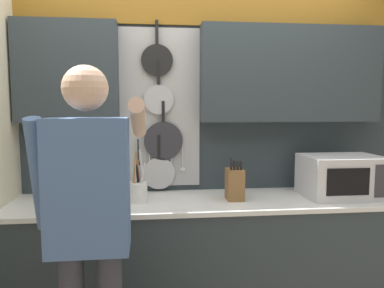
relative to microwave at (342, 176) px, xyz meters
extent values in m
cube|color=#2D383D|center=(-0.92, 0.02, -0.61)|extent=(2.58, 0.59, 0.88)
cube|color=white|center=(-0.92, 0.02, -0.16)|extent=(2.61, 0.62, 0.03)
cube|color=#2D383D|center=(-0.92, 0.34, 0.21)|extent=(3.18, 0.04, 2.54)
cube|color=#2D383D|center=(-1.87, 0.24, 0.71)|extent=(0.69, 0.16, 0.69)
cube|color=#2D383D|center=(-0.29, 0.24, 0.71)|extent=(1.32, 0.16, 0.69)
cube|color=#B2B2B2|center=(-1.24, 0.31, 0.47)|extent=(0.58, 0.01, 1.14)
cylinder|color=black|center=(-1.26, 0.29, 0.80)|extent=(0.23, 0.02, 0.23)
cube|color=black|center=(-1.26, 0.28, 1.00)|extent=(0.02, 0.02, 0.17)
cylinder|color=#B7B7BC|center=(-1.25, 0.29, 0.53)|extent=(0.21, 0.02, 0.21)
cube|color=black|center=(-1.25, 0.28, 0.72)|extent=(0.02, 0.02, 0.17)
cylinder|color=#2D2D33|center=(-1.22, 0.29, 0.23)|extent=(0.28, 0.02, 0.28)
cube|color=black|center=(-1.22, 0.28, 0.45)|extent=(0.02, 0.02, 0.15)
cylinder|color=#B7B7BC|center=(-1.25, 0.29, -0.01)|extent=(0.23, 0.02, 0.23)
cube|color=black|center=(-1.25, 0.28, 0.19)|extent=(0.02, 0.02, 0.17)
cylinder|color=black|center=(-1.40, 0.29, 0.16)|extent=(0.01, 0.01, 0.16)
ellipsoid|color=black|center=(-1.40, 0.29, 0.07)|extent=(0.04, 0.01, 0.04)
cylinder|color=silver|center=(-1.32, 0.29, 0.16)|extent=(0.01, 0.01, 0.18)
ellipsoid|color=silver|center=(-1.32, 0.29, 0.06)|extent=(0.04, 0.01, 0.04)
cylinder|color=silver|center=(-1.24, 0.29, 0.13)|extent=(0.01, 0.01, 0.23)
ellipsoid|color=silver|center=(-1.24, 0.29, 0.00)|extent=(0.06, 0.01, 0.05)
cylinder|color=silver|center=(-1.16, 0.29, 0.13)|extent=(0.01, 0.01, 0.23)
ellipsoid|color=silver|center=(-1.16, 0.29, 0.00)|extent=(0.04, 0.01, 0.03)
cylinder|color=silver|center=(-1.08, 0.29, 0.14)|extent=(0.01, 0.01, 0.22)
ellipsoid|color=silver|center=(-1.08, 0.29, 0.02)|extent=(0.04, 0.01, 0.03)
cube|color=silver|center=(0.00, 0.00, 0.00)|extent=(0.52, 0.38, 0.29)
cube|color=black|center=(-0.06, -0.19, 0.00)|extent=(0.29, 0.01, 0.18)
cube|color=#333338|center=(0.18, -0.19, 0.00)|extent=(0.11, 0.01, 0.21)
cube|color=brown|center=(-0.75, 0.00, -0.04)|extent=(0.11, 0.15, 0.21)
cylinder|color=black|center=(-0.79, -0.03, 0.10)|extent=(0.02, 0.03, 0.08)
cylinder|color=black|center=(-0.77, -0.03, 0.09)|extent=(0.02, 0.02, 0.06)
cylinder|color=black|center=(-0.74, -0.03, 0.09)|extent=(0.02, 0.02, 0.06)
cylinder|color=black|center=(-0.72, -0.03, 0.09)|extent=(0.02, 0.03, 0.06)
cylinder|color=white|center=(-1.40, 0.00, -0.08)|extent=(0.12, 0.12, 0.13)
cylinder|color=silver|center=(-1.37, -0.01, 0.06)|extent=(0.04, 0.06, 0.29)
cylinder|color=red|center=(-1.39, 0.01, 0.02)|extent=(0.05, 0.02, 0.23)
cylinder|color=black|center=(-1.40, 0.00, 0.01)|extent=(0.03, 0.04, 0.20)
cylinder|color=tan|center=(-1.40, 0.03, 0.02)|extent=(0.02, 0.01, 0.22)
cylinder|color=tan|center=(-1.42, -0.02, 0.04)|extent=(0.03, 0.02, 0.26)
cylinder|color=silver|center=(-1.37, -0.01, 0.02)|extent=(0.05, 0.03, 0.21)
cylinder|color=tan|center=(-1.42, -0.01, 0.05)|extent=(0.05, 0.02, 0.29)
cylinder|color=silver|center=(-1.37, 0.01, 0.00)|extent=(0.05, 0.02, 0.19)
cube|color=#4C6B9E|center=(-1.61, -0.64, 0.11)|extent=(0.38, 0.22, 0.64)
sphere|color=#DBAD8E|center=(-1.61, -0.64, 0.56)|extent=(0.21, 0.21, 0.21)
cylinder|color=#4C6B9E|center=(-1.84, -0.60, 0.16)|extent=(0.08, 0.23, 0.57)
cylinder|color=#DBAD8E|center=(-1.38, -0.37, 0.41)|extent=(0.08, 0.57, 0.24)
camera|label=1|loc=(-1.32, -2.42, 0.48)|focal=35.00mm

